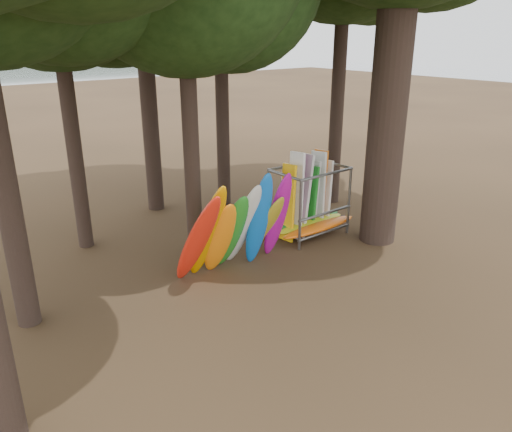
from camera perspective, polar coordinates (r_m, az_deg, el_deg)
ground at (r=13.81m, az=3.35°, el=-7.32°), size 120.00×120.00×0.00m
kayak_row at (r=13.65m, az=-2.33°, el=-1.52°), size 3.71×2.08×3.06m
storage_rack at (r=16.51m, az=6.01°, el=1.39°), size 3.15×1.55×2.85m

